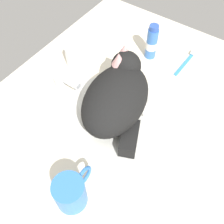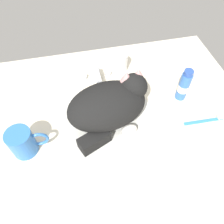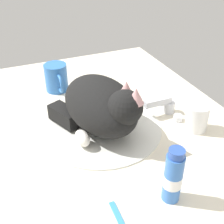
% 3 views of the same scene
% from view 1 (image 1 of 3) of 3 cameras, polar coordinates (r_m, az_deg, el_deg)
% --- Properties ---
extents(ground_plane, '(1.10, 0.83, 0.03)m').
position_cam_1_polar(ground_plane, '(0.86, 0.71, -1.29)').
color(ground_plane, silver).
extents(sink_basin, '(0.36, 0.36, 0.01)m').
position_cam_1_polar(sink_basin, '(0.84, 0.73, -0.55)').
color(sink_basin, silver).
rests_on(sink_basin, ground_plane).
extents(faucet, '(0.13, 0.11, 0.06)m').
position_cam_1_polar(faucet, '(0.92, -10.66, 6.57)').
color(faucet, silver).
rests_on(faucet, ground_plane).
extents(cat, '(0.30, 0.24, 0.17)m').
position_cam_1_polar(cat, '(0.78, 1.21, 3.46)').
color(cat, black).
rests_on(cat, sink_basin).
extents(coffee_mug, '(0.12, 0.08, 0.10)m').
position_cam_1_polar(coffee_mug, '(0.69, -8.86, -16.76)').
color(coffee_mug, '#3372C6').
rests_on(coffee_mug, ground_plane).
extents(rinse_cup, '(0.06, 0.06, 0.08)m').
position_cam_1_polar(rinse_cup, '(0.98, -8.16, 11.99)').
color(rinse_cup, white).
rests_on(rinse_cup, ground_plane).
extents(toothpaste_bottle, '(0.04, 0.04, 0.14)m').
position_cam_1_polar(toothpaste_bottle, '(1.00, 8.58, 14.58)').
color(toothpaste_bottle, '#3870C6').
rests_on(toothpaste_bottle, ground_plane).
extents(toothbrush, '(0.15, 0.02, 0.02)m').
position_cam_1_polar(toothbrush, '(1.04, 15.75, 10.46)').
color(toothbrush, '#388CD8').
rests_on(toothbrush, ground_plane).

